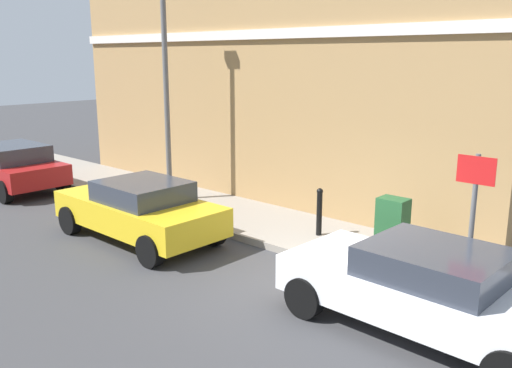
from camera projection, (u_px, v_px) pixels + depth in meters
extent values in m
plane|color=#38383A|center=(320.00, 288.00, 9.40)|extent=(80.00, 80.00, 0.00)
cube|color=gray|center=(182.00, 201.00, 14.75)|extent=(2.37, 30.00, 0.15)
cube|color=#9E7A4C|center=(310.00, 54.00, 16.19)|extent=(6.02, 13.85, 7.98)
cube|color=silver|center=(239.00, 35.00, 13.88)|extent=(0.12, 13.85, 0.24)
cube|color=silver|center=(424.00, 293.00, 7.82)|extent=(1.88, 4.18, 0.56)
cube|color=#2D333D|center=(435.00, 263.00, 7.62)|extent=(1.60, 1.91, 0.45)
cylinder|color=black|center=(304.00, 297.00, 8.32)|extent=(0.24, 0.65, 0.64)
cylinder|color=black|center=(364.00, 267.00, 9.49)|extent=(0.24, 0.65, 0.64)
cube|color=gold|center=(139.00, 212.00, 11.79)|extent=(1.77, 4.07, 0.59)
cube|color=#2D333D|center=(143.00, 191.00, 11.55)|extent=(1.55, 1.77, 0.44)
cylinder|color=black|center=(70.00, 220.00, 12.24)|extent=(0.22, 0.64, 0.64)
cylinder|color=black|center=(131.00, 206.00, 13.42)|extent=(0.22, 0.64, 0.64)
cylinder|color=black|center=(150.00, 251.00, 10.29)|extent=(0.22, 0.64, 0.64)
cylinder|color=black|center=(213.00, 231.00, 11.47)|extent=(0.22, 0.64, 0.64)
cube|color=maroon|center=(11.00, 170.00, 16.26)|extent=(1.81, 3.98, 0.58)
cube|color=#2D333D|center=(12.00, 153.00, 16.03)|extent=(1.58, 2.04, 0.50)
cylinder|color=black|center=(19.00, 168.00, 17.87)|extent=(0.23, 0.64, 0.64)
cylinder|color=black|center=(5.00, 192.00, 14.78)|extent=(0.23, 0.64, 0.64)
cylinder|color=black|center=(62.00, 182.00, 15.99)|extent=(0.23, 0.64, 0.64)
cube|color=#1E4C28|center=(392.00, 227.00, 10.40)|extent=(0.40, 0.55, 1.15)
cube|color=#333333|center=(391.00, 254.00, 10.52)|extent=(0.46, 0.61, 0.08)
cylinder|color=black|center=(319.00, 214.00, 11.64)|extent=(0.12, 0.12, 0.95)
sphere|color=black|center=(320.00, 191.00, 11.53)|extent=(0.14, 0.14, 0.14)
cylinder|color=#59595B|center=(472.00, 225.00, 8.62)|extent=(0.08, 0.08, 2.30)
cube|color=white|center=(477.00, 170.00, 8.40)|extent=(0.03, 0.56, 0.40)
cube|color=red|center=(476.00, 170.00, 8.39)|extent=(0.01, 0.60, 0.44)
cylinder|color=#59595B|center=(166.00, 96.00, 14.04)|extent=(0.14, 0.14, 5.50)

